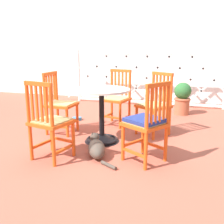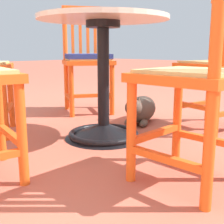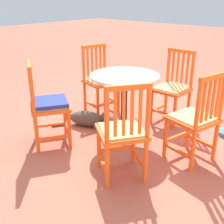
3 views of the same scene
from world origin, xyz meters
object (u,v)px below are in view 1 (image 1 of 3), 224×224
tabby_cat (96,148)px  cafe_table (102,121)px  orange_chair_tucked_in (50,123)px  pet_water_bowl (77,119)px  terracotta_planter (182,98)px  orange_chair_facing_out (60,104)px  orange_chair_at_corner (117,99)px  orange_chair_by_planter (155,106)px  orange_chair_near_fence (146,123)px

tabby_cat → cafe_table: bearing=101.3°
orange_chair_tucked_in → pet_water_bowl: orange_chair_tucked_in is taller
terracotta_planter → orange_chair_facing_out: bearing=-135.5°
tabby_cat → orange_chair_at_corner: bearing=95.4°
orange_chair_at_corner → terracotta_planter: orange_chair_at_corner is taller
orange_chair_by_planter → cafe_table: bearing=-141.6°
cafe_table → terracotta_planter: bearing=62.2°
orange_chair_at_corner → orange_chair_facing_out: size_ratio=1.00×
cafe_table → orange_chair_tucked_in: 0.83m
orange_chair_tucked_in → cafe_table: bearing=63.1°
orange_chair_facing_out → tabby_cat: size_ratio=1.51×
orange_chair_near_fence → terracotta_planter: (0.31, 2.37, -0.12)m
orange_chair_tucked_in → orange_chair_near_fence: 1.08m
cafe_table → terracotta_planter: size_ratio=1.23×
pet_water_bowl → orange_chair_facing_out: bearing=-85.5°
terracotta_planter → orange_chair_by_planter: bearing=-104.3°
orange_chair_by_planter → pet_water_bowl: bearing=164.6°
cafe_table → tabby_cat: bearing=-78.7°
orange_chair_by_planter → pet_water_bowl: size_ratio=5.36×
orange_chair_tucked_in → tabby_cat: orange_chair_tucked_in is taller
orange_chair_at_corner → orange_chair_tucked_in: size_ratio=1.00×
cafe_table → tabby_cat: 0.53m
orange_chair_at_corner → pet_water_bowl: (-0.75, 0.06, -0.41)m
tabby_cat → orange_chair_facing_out: bearing=140.6°
orange_chair_facing_out → orange_chair_by_planter: same height
pet_water_bowl → terracotta_planter: bearing=28.8°
cafe_table → orange_chair_at_corner: size_ratio=0.83×
terracotta_planter → pet_water_bowl: (-1.78, -0.98, -0.30)m
cafe_table → orange_chair_tucked_in: bearing=-116.9°
orange_chair_facing_out → terracotta_planter: orange_chair_facing_out is taller
cafe_table → orange_chair_facing_out: size_ratio=0.83×
orange_chair_at_corner → orange_chair_tucked_in: bearing=-102.2°
orange_chair_near_fence → cafe_table: bearing=144.9°
orange_chair_tucked_in → tabby_cat: size_ratio=1.51×
orange_chair_facing_out → orange_chair_near_fence: same height
orange_chair_by_planter → tabby_cat: 1.18m
cafe_table → orange_chair_by_planter: bearing=38.4°
pet_water_bowl → tabby_cat: bearing=-57.6°
orange_chair_facing_out → orange_chair_by_planter: bearing=13.1°
orange_chair_at_corner → orange_chair_facing_out: (-0.70, -0.65, 0.00)m
orange_chair_at_corner → tabby_cat: orange_chair_at_corner is taller
orange_chair_near_fence → tabby_cat: bearing=-180.0°
cafe_table → orange_chair_by_planter: 0.84m
tabby_cat → terracotta_planter: bearing=69.2°
terracotta_planter → orange_chair_at_corner: bearing=-134.6°
orange_chair_at_corner → tabby_cat: 1.38m
cafe_table → terracotta_planter: 2.13m
orange_chair_facing_out → orange_chair_near_fence: bearing=-25.5°
cafe_table → pet_water_bowl: (-0.78, 0.91, -0.26)m
terracotta_planter → pet_water_bowl: bearing=-151.2°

